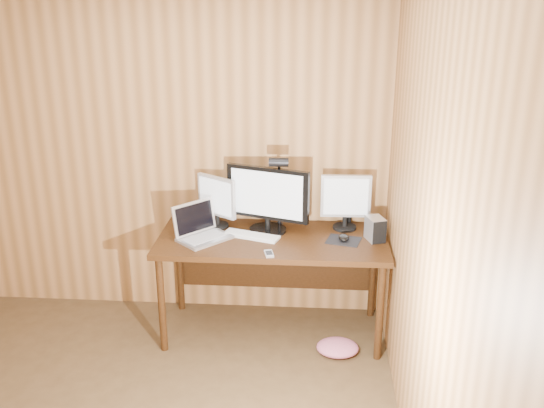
# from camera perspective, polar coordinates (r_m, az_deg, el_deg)

# --- Properties ---
(room_shell) EXTENTS (4.00, 4.00, 4.00)m
(room_shell) POSITION_cam_1_polar(r_m,az_deg,el_deg) (2.81, -21.90, -6.06)
(room_shell) COLOR #4A341C
(room_shell) RESTS_ON ground
(desk) EXTENTS (1.60, 0.70, 0.75)m
(desk) POSITION_cam_1_polar(r_m,az_deg,el_deg) (4.35, 0.12, -4.32)
(desk) COLOR #311A0A
(desk) RESTS_ON floor
(monitor_center) EXTENTS (0.59, 0.27, 0.47)m
(monitor_center) POSITION_cam_1_polar(r_m,az_deg,el_deg) (4.26, -0.42, 0.52)
(monitor_center) COLOR black
(monitor_center) RESTS_ON desk
(monitor_left) EXTENTS (0.30, 0.21, 0.38)m
(monitor_left) POSITION_cam_1_polar(r_m,az_deg,el_deg) (4.37, -5.23, 0.34)
(monitor_left) COLOR black
(monitor_left) RESTS_ON desk
(monitor_right) EXTENTS (0.36, 0.17, 0.40)m
(monitor_right) POSITION_cam_1_polar(r_m,az_deg,el_deg) (4.35, 6.95, 0.33)
(monitor_right) COLOR black
(monitor_right) RESTS_ON desk
(laptop) EXTENTS (0.43, 0.43, 0.24)m
(laptop) POSITION_cam_1_polar(r_m,az_deg,el_deg) (4.24, -6.76, -2.41)
(laptop) COLOR silver
(laptop) RESTS_ON desk
(keyboard) EXTENTS (0.42, 0.24, 0.02)m
(keyboard) POSITION_cam_1_polar(r_m,az_deg,el_deg) (4.25, -1.96, -2.98)
(keyboard) COLOR silver
(keyboard) RESTS_ON desk
(mousepad) EXTENTS (0.26, 0.23, 0.00)m
(mousepad) POSITION_cam_1_polar(r_m,az_deg,el_deg) (4.21, 6.75, -3.43)
(mousepad) COLOR black
(mousepad) RESTS_ON desk
(mouse) EXTENTS (0.11, 0.13, 0.04)m
(mouse) POSITION_cam_1_polar(r_m,az_deg,el_deg) (4.21, 6.76, -3.16)
(mouse) COLOR black
(mouse) RESTS_ON mousepad
(hard_drive) EXTENTS (0.14, 0.17, 0.16)m
(hard_drive) POSITION_cam_1_polar(r_m,az_deg,el_deg) (4.23, 9.70, -2.34)
(hard_drive) COLOR silver
(hard_drive) RESTS_ON desk
(phone) EXTENTS (0.08, 0.11, 0.01)m
(phone) POSITION_cam_1_polar(r_m,az_deg,el_deg) (3.97, -0.29, -4.69)
(phone) COLOR silver
(phone) RESTS_ON desk
(speaker) EXTENTS (0.05, 0.05, 0.11)m
(speaker) POSITION_cam_1_polar(r_m,az_deg,el_deg) (4.49, 7.20, -1.22)
(speaker) COLOR black
(speaker) RESTS_ON desk
(desk_lamp) EXTENTS (0.13, 0.19, 0.59)m
(desk_lamp) POSITION_cam_1_polar(r_m,az_deg,el_deg) (4.26, 0.68, 2.15)
(desk_lamp) COLOR black
(desk_lamp) RESTS_ON desk
(fabric_pile) EXTENTS (0.34, 0.31, 0.09)m
(fabric_pile) POSITION_cam_1_polar(r_m,az_deg,el_deg) (4.33, 6.18, -13.29)
(fabric_pile) COLOR #CA627C
(fabric_pile) RESTS_ON floor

